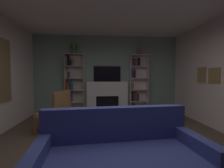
{
  "coord_description": "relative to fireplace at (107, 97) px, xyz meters",
  "views": [
    {
      "loc": [
        -0.36,
        -2.63,
        1.35
      ],
      "look_at": [
        0.0,
        1.27,
        1.14
      ],
      "focal_mm": 25.94,
      "sensor_mm": 36.0,
      "label": 1
    }
  ],
  "objects": [
    {
      "name": "ground_plane",
      "position": [
        0.0,
        -3.08,
        -0.58
      ],
      "size": [
        7.63,
        7.63,
        0.0
      ],
      "primitive_type": "plane",
      "color": "brown"
    },
    {
      "name": "couch",
      "position": [
        -0.08,
        -3.87,
        -0.29
      ],
      "size": [
        2.03,
        1.08,
        0.91
      ],
      "color": "#364084",
      "rests_on": "ground_plane"
    },
    {
      "name": "bookshelf_right",
      "position": [
        1.06,
        0.0,
        0.45
      ],
      "size": [
        0.65,
        0.27,
        2.08
      ],
      "color": "silver",
      "rests_on": "ground_plane"
    },
    {
      "name": "bookshelf_left",
      "position": [
        -1.21,
        0.0,
        0.44
      ],
      "size": [
        0.65,
        0.28,
        2.08
      ],
      "color": "beige",
      "rests_on": "ground_plane"
    },
    {
      "name": "armchair",
      "position": [
        -1.33,
        -1.86,
        -0.08
      ],
      "size": [
        0.77,
        0.79,
        0.99
      ],
      "color": "brown",
      "rests_on": "ground_plane"
    },
    {
      "name": "potted_plant",
      "position": [
        -1.13,
        -0.05,
        1.71
      ],
      "size": [
        0.24,
        0.24,
        0.37
      ],
      "color": "#56585C",
      "rests_on": "bookshelf_left"
    },
    {
      "name": "wall_back_accent",
      "position": [
        0.0,
        0.13,
        0.79
      ],
      "size": [
        5.23,
        0.06,
        2.76
      ],
      "primitive_type": "cube",
      "color": "gray",
      "rests_on": "ground_plane"
    },
    {
      "name": "fireplace",
      "position": [
        0.0,
        0.0,
        0.0
      ],
      "size": [
        1.54,
        0.5,
        1.12
      ],
      "color": "silver",
      "rests_on": "ground_plane"
    },
    {
      "name": "tv",
      "position": [
        0.0,
        0.07,
        0.81
      ],
      "size": [
        0.96,
        0.06,
        0.55
      ],
      "primitive_type": "cube",
      "color": "black",
      "rests_on": "fireplace"
    },
    {
      "name": "vase_with_flowers",
      "position": [
        1.13,
        -0.05,
        1.62
      ],
      "size": [
        0.15,
        0.15,
        0.4
      ],
      "color": "brown",
      "rests_on": "bookshelf_right"
    }
  ]
}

